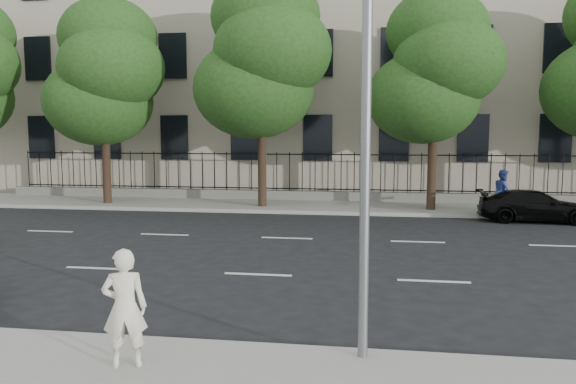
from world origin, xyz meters
name	(u,v)px	position (x,y,z in m)	size (l,w,h in m)	color
ground	(232,308)	(0.00, 0.00, 0.00)	(120.00, 120.00, 0.00)	black
far_sidewalk	(311,206)	(0.00, 14.00, 0.07)	(60.00, 4.00, 0.15)	gray
lane_markings	(275,254)	(0.00, 4.75, 0.01)	(49.60, 4.62, 0.01)	silver
masonry_building	(328,31)	(0.00, 22.95, 9.02)	(34.60, 12.11, 18.50)	#B4A58F
iron_fence	(315,189)	(0.00, 15.70, 0.65)	(30.00, 0.50, 2.20)	slate
street_light	(368,4)	(2.50, -1.77, 5.15)	(0.25, 3.32, 8.05)	slate
tree_b	(106,73)	(-8.96, 13.36, 5.84)	(5.53, 5.12, 8.97)	#382619
tree_c	(263,57)	(-1.96, 13.36, 6.41)	(5.89, 5.50, 9.80)	#382619
tree_d	(435,68)	(5.04, 13.36, 5.84)	(5.34, 4.94, 8.84)	#382619
black_sedan	(535,206)	(8.55, 11.50, 0.58)	(1.64, 4.03, 1.17)	black
woman_near	(125,308)	(-0.69, -3.11, 0.97)	(0.60, 0.39, 1.64)	white
pedestrian_far	(503,191)	(7.66, 12.61, 1.00)	(0.83, 0.64, 1.70)	#2F3F8A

